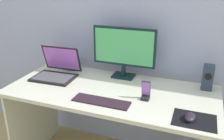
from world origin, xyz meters
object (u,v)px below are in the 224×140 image
at_px(monitor, 124,50).
at_px(mouse, 190,117).
at_px(laptop, 56,71).
at_px(fishbowl, 70,61).
at_px(phone_in_dock, 146,93).
at_px(speaker_right, 208,77).
at_px(keyboard_external, 101,101).

bearing_deg(monitor, mouse, -40.69).
distance_m(laptop, fishbowl, 0.20).
bearing_deg(phone_in_dock, fishbowl, 156.91).
distance_m(monitor, mouse, 0.78).
bearing_deg(fishbowl, laptop, -96.02).
distance_m(speaker_right, laptop, 1.20).
bearing_deg(keyboard_external, mouse, -1.94).
relative_size(laptop, keyboard_external, 0.90).
relative_size(monitor, phone_in_dock, 3.74).
bearing_deg(phone_in_dock, monitor, 129.25).
height_order(laptop, keyboard_external, laptop).
bearing_deg(speaker_right, laptop, -171.04).
bearing_deg(fishbowl, phone_in_dock, -23.09).
distance_m(keyboard_external, mouse, 0.57).
bearing_deg(phone_in_dock, mouse, -28.42).
xyz_separation_m(monitor, laptop, (-0.53, -0.19, -0.19)).
bearing_deg(mouse, laptop, 172.48).
relative_size(speaker_right, fishbowl, 1.14).
bearing_deg(phone_in_dock, keyboard_external, -151.75).
height_order(keyboard_external, phone_in_dock, phone_in_dock).
bearing_deg(keyboard_external, speaker_right, 35.32).
distance_m(speaker_right, mouse, 0.50).
height_order(monitor, mouse, monitor).
distance_m(mouse, phone_in_dock, 0.35).
distance_m(monitor, phone_in_dock, 0.46).
bearing_deg(laptop, keyboard_external, -27.98).
xyz_separation_m(fishbowl, keyboard_external, (0.50, -0.47, -0.07)).
bearing_deg(monitor, keyboard_external, -90.26).
bearing_deg(mouse, fishbowl, 163.05).
xyz_separation_m(keyboard_external, mouse, (0.57, -0.02, 0.02)).
xyz_separation_m(fishbowl, mouse, (1.08, -0.49, -0.06)).
relative_size(fishbowl, keyboard_external, 0.42).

